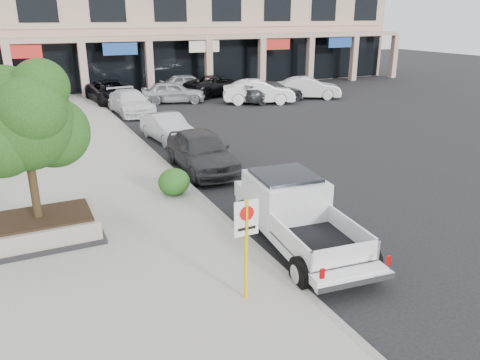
# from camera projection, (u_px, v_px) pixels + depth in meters

# --- Properties ---
(ground) EXTENTS (120.00, 120.00, 0.00)m
(ground) POSITION_uv_depth(u_px,v_px,m) (305.00, 240.00, 13.22)
(ground) COLOR black
(ground) RESTS_ON ground
(sidewalk) EXTENTS (8.00, 52.00, 0.15)m
(sidewalk) POSITION_uv_depth(u_px,v_px,m) (74.00, 198.00, 16.06)
(sidewalk) COLOR gray
(sidewalk) RESTS_ON ground
(curb) EXTENTS (0.20, 52.00, 0.15)m
(curb) POSITION_uv_depth(u_px,v_px,m) (183.00, 181.00, 17.67)
(curb) COLOR gray
(curb) RESTS_ON ground
(strip_mall) EXTENTS (40.55, 12.43, 9.50)m
(strip_mall) POSITION_uv_depth(u_px,v_px,m) (181.00, 29.00, 43.76)
(strip_mall) COLOR tan
(strip_mall) RESTS_ON ground
(planter) EXTENTS (3.20, 2.20, 0.68)m
(planter) POSITION_uv_depth(u_px,v_px,m) (40.00, 228.00, 12.84)
(planter) COLOR black
(planter) RESTS_ON sidewalk
(planter_tree) EXTENTS (2.90, 2.55, 4.00)m
(planter_tree) POSITION_uv_depth(u_px,v_px,m) (29.00, 121.00, 12.05)
(planter_tree) COLOR black
(planter_tree) RESTS_ON planter
(no_parking_sign) EXTENTS (0.55, 0.09, 2.30)m
(no_parking_sign) POSITION_uv_depth(u_px,v_px,m) (246.00, 237.00, 9.77)
(no_parking_sign) COLOR yellow
(no_parking_sign) RESTS_ON sidewalk
(hedge) EXTENTS (1.10, 0.99, 0.93)m
(hedge) POSITION_uv_depth(u_px,v_px,m) (174.00, 182.00, 15.98)
(hedge) COLOR #1A4915
(hedge) RESTS_ON sidewalk
(pickup_truck) EXTENTS (2.67, 5.86, 1.79)m
(pickup_truck) POSITION_uv_depth(u_px,v_px,m) (300.00, 216.00, 12.56)
(pickup_truck) COLOR silver
(pickup_truck) RESTS_ON ground
(curb_car_a) EXTENTS (2.12, 4.91, 1.65)m
(curb_car_a) POSITION_uv_depth(u_px,v_px,m) (202.00, 151.00, 18.88)
(curb_car_a) COLOR #2A2B2E
(curb_car_a) RESTS_ON ground
(curb_car_b) EXTENTS (1.88, 4.29, 1.37)m
(curb_car_b) POSITION_uv_depth(u_px,v_px,m) (168.00, 128.00, 23.37)
(curb_car_b) COLOR #A8ACB0
(curb_car_b) RESTS_ON ground
(curb_car_c) EXTENTS (2.36, 5.22, 1.48)m
(curb_car_c) POSITION_uv_depth(u_px,v_px,m) (131.00, 102.00, 29.88)
(curb_car_c) COLOR white
(curb_car_c) RESTS_ON ground
(curb_car_d) EXTENTS (3.09, 5.97, 1.61)m
(curb_car_d) POSITION_uv_depth(u_px,v_px,m) (111.00, 92.00, 33.51)
(curb_car_d) COLOR black
(curb_car_d) RESTS_ON ground
(lot_car_a) EXTENTS (4.88, 3.11, 1.55)m
(lot_car_a) POSITION_uv_depth(u_px,v_px,m) (173.00, 92.00, 33.62)
(lot_car_a) COLOR #AEB1B7
(lot_car_a) RESTS_ON ground
(lot_car_b) EXTENTS (5.36, 3.51, 1.67)m
(lot_car_b) POSITION_uv_depth(u_px,v_px,m) (259.00, 92.00, 33.38)
(lot_car_b) COLOR white
(lot_car_b) RESTS_ON ground
(lot_car_c) EXTENTS (5.40, 2.80, 1.50)m
(lot_car_c) POSITION_uv_depth(u_px,v_px,m) (272.00, 91.00, 34.08)
(lot_car_c) COLOR #2F3134
(lot_car_c) RESTS_ON ground
(lot_car_d) EXTENTS (6.08, 3.74, 1.57)m
(lot_car_d) POSITION_uv_depth(u_px,v_px,m) (219.00, 85.00, 36.92)
(lot_car_d) COLOR black
(lot_car_d) RESTS_ON ground
(lot_car_e) EXTENTS (5.04, 2.84, 1.62)m
(lot_car_e) POSITION_uv_depth(u_px,v_px,m) (189.00, 84.00, 37.26)
(lot_car_e) COLOR #96999E
(lot_car_e) RESTS_ON ground
(lot_car_f) EXTENTS (5.09, 3.69, 1.60)m
(lot_car_f) POSITION_uv_depth(u_px,v_px,m) (308.00, 88.00, 35.43)
(lot_car_f) COLOR silver
(lot_car_f) RESTS_ON ground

